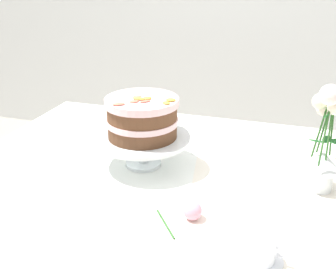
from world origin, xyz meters
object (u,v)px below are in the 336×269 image
at_px(cake_stand, 143,141).
at_px(fallen_rose, 192,211).
at_px(teacup, 257,251).
at_px(flower_vase, 326,142).
at_px(dining_table, 183,204).
at_px(layer_cake, 142,117).

distance_m(cake_stand, fallen_rose, 0.32).
bearing_deg(teacup, flower_vase, 69.34).
height_order(cake_stand, teacup, cake_stand).
relative_size(dining_table, fallen_rose, 11.81).
relative_size(cake_stand, flower_vase, 0.89).
height_order(dining_table, cake_stand, cake_stand).
xyz_separation_m(cake_stand, layer_cake, (0.00, -0.00, 0.08)).
relative_size(layer_cake, fallen_rose, 1.83).
bearing_deg(dining_table, cake_stand, 164.61).
relative_size(cake_stand, teacup, 2.43).
xyz_separation_m(dining_table, cake_stand, (-0.14, 0.04, 0.17)).
bearing_deg(dining_table, fallen_rose, -68.91).
bearing_deg(cake_stand, layer_cake, -50.53).
relative_size(flower_vase, teacup, 2.73).
bearing_deg(layer_cake, dining_table, -15.35).
xyz_separation_m(dining_table, layer_cake, (-0.14, 0.04, 0.25)).
bearing_deg(flower_vase, cake_stand, -178.11).
xyz_separation_m(dining_table, teacup, (0.24, -0.30, 0.12)).
bearing_deg(fallen_rose, cake_stand, 132.83).
distance_m(cake_stand, teacup, 0.51).
bearing_deg(flower_vase, dining_table, -171.61).
distance_m(dining_table, teacup, 0.40).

